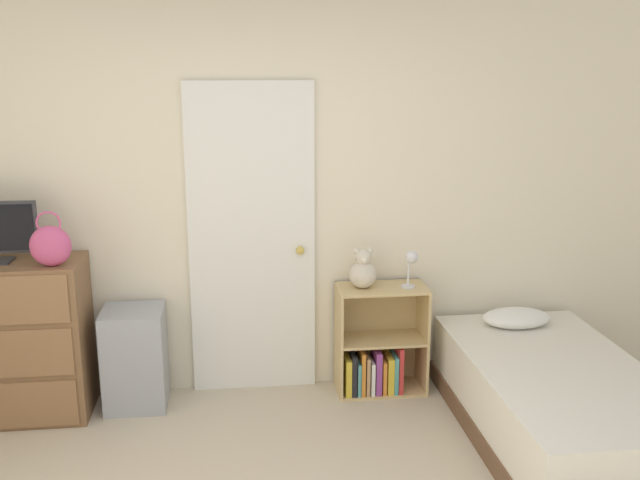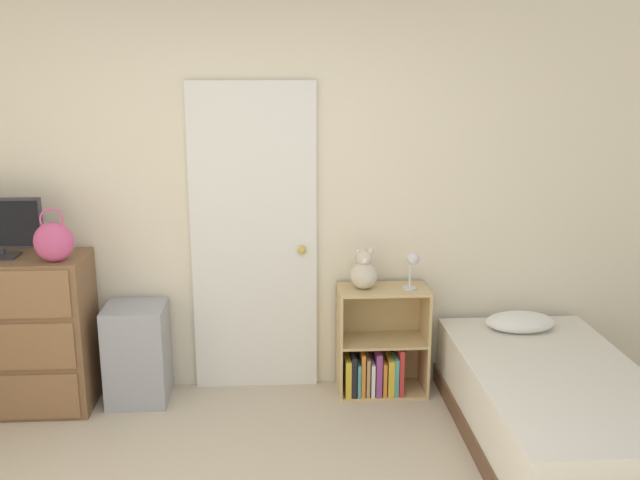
{
  "view_description": "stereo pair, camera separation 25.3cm",
  "coord_description": "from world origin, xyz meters",
  "px_view_note": "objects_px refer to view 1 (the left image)",
  "views": [
    {
      "loc": [
        -0.07,
        -2.37,
        2.11
      ],
      "look_at": [
        0.44,
        1.86,
        1.06
      ],
      "focal_mm": 40.0,
      "sensor_mm": 36.0,
      "label": 1
    },
    {
      "loc": [
        0.18,
        -2.39,
        2.11
      ],
      "look_at": [
        0.44,
        1.86,
        1.06
      ],
      "focal_mm": 40.0,
      "sensor_mm": 36.0,
      "label": 2
    }
  ],
  "objects_px": {
    "handbag": "(50,245)",
    "bookshelf": "(376,353)",
    "storage_bin": "(135,358)",
    "dresser": "(4,341)",
    "desk_lamp": "(411,262)",
    "teddy_bear": "(363,270)",
    "bed": "(557,402)"
  },
  "relations": [
    {
      "from": "handbag",
      "to": "bookshelf",
      "type": "bearing_deg",
      "value": 5.63
    },
    {
      "from": "storage_bin",
      "to": "dresser",
      "type": "bearing_deg",
      "value": -176.49
    },
    {
      "from": "handbag",
      "to": "desk_lamp",
      "type": "xyz_separation_m",
      "value": [
        2.16,
        0.16,
        -0.22
      ]
    },
    {
      "from": "storage_bin",
      "to": "teddy_bear",
      "type": "xyz_separation_m",
      "value": [
        1.45,
        0.03,
        0.51
      ]
    },
    {
      "from": "storage_bin",
      "to": "desk_lamp",
      "type": "xyz_separation_m",
      "value": [
        1.76,
        -0.01,
        0.57
      ]
    },
    {
      "from": "handbag",
      "to": "bed",
      "type": "xyz_separation_m",
      "value": [
        2.86,
        -0.56,
        -0.87
      ]
    },
    {
      "from": "dresser",
      "to": "desk_lamp",
      "type": "bearing_deg",
      "value": 0.75
    },
    {
      "from": "teddy_bear",
      "to": "bed",
      "type": "bearing_deg",
      "value": -36.92
    },
    {
      "from": "handbag",
      "to": "bookshelf",
      "type": "xyz_separation_m",
      "value": [
        1.95,
        0.19,
        -0.84
      ]
    },
    {
      "from": "teddy_bear",
      "to": "bed",
      "type": "distance_m",
      "value": 1.39
    },
    {
      "from": "storage_bin",
      "to": "bookshelf",
      "type": "bearing_deg",
      "value": 0.88
    },
    {
      "from": "dresser",
      "to": "teddy_bear",
      "type": "bearing_deg",
      "value": 1.89
    },
    {
      "from": "desk_lamp",
      "to": "dresser",
      "type": "bearing_deg",
      "value": -179.25
    },
    {
      "from": "teddy_bear",
      "to": "desk_lamp",
      "type": "distance_m",
      "value": 0.31
    },
    {
      "from": "dresser",
      "to": "bed",
      "type": "height_order",
      "value": "dresser"
    },
    {
      "from": "handbag",
      "to": "bookshelf",
      "type": "height_order",
      "value": "handbag"
    },
    {
      "from": "storage_bin",
      "to": "desk_lamp",
      "type": "relative_size",
      "value": 2.6
    },
    {
      "from": "bookshelf",
      "to": "storage_bin",
      "type": "bearing_deg",
      "value": -179.12
    },
    {
      "from": "teddy_bear",
      "to": "bed",
      "type": "relative_size",
      "value": 0.15
    },
    {
      "from": "bookshelf",
      "to": "handbag",
      "type": "bearing_deg",
      "value": -174.37
    },
    {
      "from": "dresser",
      "to": "handbag",
      "type": "height_order",
      "value": "handbag"
    },
    {
      "from": "bed",
      "to": "desk_lamp",
      "type": "bearing_deg",
      "value": 134.43
    },
    {
      "from": "dresser",
      "to": "bookshelf",
      "type": "height_order",
      "value": "dresser"
    },
    {
      "from": "handbag",
      "to": "storage_bin",
      "type": "height_order",
      "value": "handbag"
    },
    {
      "from": "dresser",
      "to": "bookshelf",
      "type": "relative_size",
      "value": 1.37
    },
    {
      "from": "bed",
      "to": "handbag",
      "type": "bearing_deg",
      "value": 168.96
    },
    {
      "from": "desk_lamp",
      "to": "bed",
      "type": "bearing_deg",
      "value": -45.57
    },
    {
      "from": "handbag",
      "to": "bed",
      "type": "height_order",
      "value": "handbag"
    },
    {
      "from": "handbag",
      "to": "teddy_bear",
      "type": "height_order",
      "value": "handbag"
    },
    {
      "from": "dresser",
      "to": "handbag",
      "type": "bearing_deg",
      "value": -19.05
    },
    {
      "from": "bookshelf",
      "to": "bed",
      "type": "bearing_deg",
      "value": -39.65
    },
    {
      "from": "storage_bin",
      "to": "desk_lamp",
      "type": "distance_m",
      "value": 1.85
    }
  ]
}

